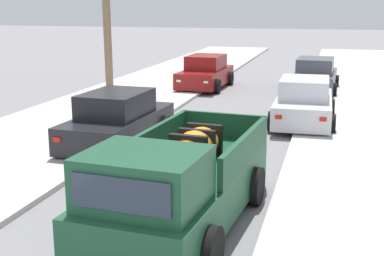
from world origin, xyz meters
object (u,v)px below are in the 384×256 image
(pickup_truck, at_px, (180,185))
(car_right_mid, at_px, (315,76))
(car_right_near, at_px, (304,103))
(car_left_mid, at_px, (118,121))
(car_left_near, at_px, (206,73))

(pickup_truck, height_order, car_right_mid, pickup_truck)
(pickup_truck, bearing_deg, car_right_near, 79.85)
(car_right_near, relative_size, car_right_mid, 0.99)
(car_right_near, xyz_separation_m, car_left_mid, (-4.83, -4.07, 0.00))
(car_left_near, distance_m, car_right_near, 8.13)
(car_left_near, relative_size, car_left_mid, 1.00)
(pickup_truck, height_order, car_left_near, pickup_truck)
(car_left_near, xyz_separation_m, car_left_mid, (0.07, -10.56, 0.00))
(car_left_near, bearing_deg, car_left_mid, -89.60)
(car_left_near, height_order, car_left_mid, same)
(car_left_near, relative_size, car_right_near, 1.01)
(pickup_truck, distance_m, car_left_mid, 5.83)
(pickup_truck, relative_size, car_left_near, 1.24)
(car_right_near, bearing_deg, car_right_mid, 89.16)
(pickup_truck, height_order, car_right_near, pickup_truck)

